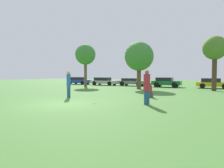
{
  "coord_description": "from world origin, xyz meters",
  "views": [
    {
      "loc": [
        7.83,
        -8.45,
        1.66
      ],
      "look_at": [
        1.22,
        3.61,
        1.03
      ],
      "focal_mm": 31.52,
      "sensor_mm": 36.0,
      "label": 1
    }
  ],
  "objects_px": {
    "tree_2": "(215,49)",
    "parked_car_grey": "(132,82)",
    "tree_0": "(85,55)",
    "parked_car_blue": "(79,81)",
    "frisbee": "(92,76)",
    "parked_car_silver": "(104,81)",
    "parked_car_green": "(166,82)",
    "person_catcher": "(147,87)",
    "tree_1": "(139,57)",
    "person_thrower": "(69,84)",
    "bystander_sitting": "(150,91)",
    "parked_car_yellow": "(213,83)"
  },
  "relations": [
    {
      "from": "tree_2",
      "to": "person_catcher",
      "type": "bearing_deg",
      "value": -103.58
    },
    {
      "from": "person_catcher",
      "to": "tree_1",
      "type": "height_order",
      "value": "tree_1"
    },
    {
      "from": "person_catcher",
      "to": "frisbee",
      "type": "xyz_separation_m",
      "value": [
        -4.01,
        0.5,
        0.61
      ]
    },
    {
      "from": "bystander_sitting",
      "to": "parked_car_green",
      "type": "bearing_deg",
      "value": 98.45
    },
    {
      "from": "parked_car_silver",
      "to": "parked_car_green",
      "type": "relative_size",
      "value": 1.18
    },
    {
      "from": "bystander_sitting",
      "to": "tree_2",
      "type": "xyz_separation_m",
      "value": [
        4.0,
        9.1,
        3.89
      ]
    },
    {
      "from": "frisbee",
      "to": "bystander_sitting",
      "type": "distance_m",
      "value": 4.48
    },
    {
      "from": "frisbee",
      "to": "parked_car_grey",
      "type": "height_order",
      "value": "frisbee"
    },
    {
      "from": "person_thrower",
      "to": "tree_0",
      "type": "relative_size",
      "value": 0.33
    },
    {
      "from": "person_catcher",
      "to": "tree_2",
      "type": "xyz_separation_m",
      "value": [
        3.06,
        12.66,
        3.36
      ]
    },
    {
      "from": "frisbee",
      "to": "parked_car_blue",
      "type": "distance_m",
      "value": 22.23
    },
    {
      "from": "tree_0",
      "to": "frisbee",
      "type": "bearing_deg",
      "value": -51.77
    },
    {
      "from": "person_thrower",
      "to": "parked_car_silver",
      "type": "bearing_deg",
      "value": 117.6
    },
    {
      "from": "parked_car_blue",
      "to": "parked_car_yellow",
      "type": "bearing_deg",
      "value": -2.16
    },
    {
      "from": "person_thrower",
      "to": "parked_car_grey",
      "type": "height_order",
      "value": "person_thrower"
    },
    {
      "from": "parked_car_blue",
      "to": "parked_car_grey",
      "type": "height_order",
      "value": "parked_car_blue"
    },
    {
      "from": "tree_1",
      "to": "parked_car_yellow",
      "type": "xyz_separation_m",
      "value": [
        7.63,
        5.68,
        -3.17
      ]
    },
    {
      "from": "parked_car_blue",
      "to": "parked_car_green",
      "type": "height_order",
      "value": "parked_car_green"
    },
    {
      "from": "tree_1",
      "to": "tree_0",
      "type": "bearing_deg",
      "value": 176.22
    },
    {
      "from": "tree_2",
      "to": "parked_car_grey",
      "type": "bearing_deg",
      "value": 157.19
    },
    {
      "from": "person_thrower",
      "to": "bystander_sitting",
      "type": "relative_size",
      "value": 1.81
    },
    {
      "from": "tree_0",
      "to": "parked_car_blue",
      "type": "height_order",
      "value": "tree_0"
    },
    {
      "from": "person_catcher",
      "to": "tree_1",
      "type": "bearing_deg",
      "value": -62.33
    },
    {
      "from": "frisbee",
      "to": "tree_2",
      "type": "xyz_separation_m",
      "value": [
        7.06,
        12.16,
        2.76
      ]
    },
    {
      "from": "tree_1",
      "to": "bystander_sitting",
      "type": "bearing_deg",
      "value": -63.63
    },
    {
      "from": "frisbee",
      "to": "parked_car_blue",
      "type": "bearing_deg",
      "value": 130.79
    },
    {
      "from": "tree_1",
      "to": "parked_car_blue",
      "type": "distance_m",
      "value": 15.25
    },
    {
      "from": "person_catcher",
      "to": "parked_car_silver",
      "type": "height_order",
      "value": "person_catcher"
    },
    {
      "from": "person_catcher",
      "to": "tree_2",
      "type": "distance_m",
      "value": 13.45
    },
    {
      "from": "bystander_sitting",
      "to": "parked_car_grey",
      "type": "xyz_separation_m",
      "value": [
        -7.38,
        13.88,
        0.18
      ]
    },
    {
      "from": "parked_car_silver",
      "to": "parked_car_green",
      "type": "height_order",
      "value": "parked_car_green"
    },
    {
      "from": "tree_0",
      "to": "parked_car_green",
      "type": "xyz_separation_m",
      "value": [
        10.11,
        4.84,
        -3.76
      ]
    },
    {
      "from": "tree_1",
      "to": "parked_car_silver",
      "type": "bearing_deg",
      "value": 145.61
    },
    {
      "from": "tree_0",
      "to": "tree_1",
      "type": "xyz_separation_m",
      "value": [
        8.19,
        -0.54,
        -0.64
      ]
    },
    {
      "from": "person_thrower",
      "to": "tree_1",
      "type": "height_order",
      "value": "tree_1"
    },
    {
      "from": "bystander_sitting",
      "to": "parked_car_yellow",
      "type": "xyz_separation_m",
      "value": [
        3.75,
        13.51,
        0.2
      ]
    },
    {
      "from": "tree_0",
      "to": "tree_2",
      "type": "distance_m",
      "value": 16.09
    },
    {
      "from": "person_thrower",
      "to": "parked_car_yellow",
      "type": "xyz_separation_m",
      "value": [
        8.91,
        16.57,
        -0.37
      ]
    },
    {
      "from": "tree_1",
      "to": "parked_car_green",
      "type": "distance_m",
      "value": 6.5
    },
    {
      "from": "tree_1",
      "to": "parked_car_blue",
      "type": "xyz_separation_m",
      "value": [
        -13.69,
        5.92,
        -3.15
      ]
    },
    {
      "from": "person_catcher",
      "to": "person_thrower",
      "type": "bearing_deg",
      "value": 0.0
    },
    {
      "from": "parked_car_silver",
      "to": "parked_car_yellow",
      "type": "relative_size",
      "value": 1.15
    },
    {
      "from": "parked_car_blue",
      "to": "parked_car_green",
      "type": "bearing_deg",
      "value": -3.5
    },
    {
      "from": "parked_car_blue",
      "to": "parked_car_grey",
      "type": "xyz_separation_m",
      "value": [
        10.2,
        0.13,
        -0.03
      ]
    },
    {
      "from": "parked_car_silver",
      "to": "parked_car_grey",
      "type": "bearing_deg",
      "value": 3.13
    },
    {
      "from": "parked_car_grey",
      "to": "tree_1",
      "type": "bearing_deg",
      "value": -61.5
    },
    {
      "from": "tree_2",
      "to": "bystander_sitting",
      "type": "bearing_deg",
      "value": -113.74
    },
    {
      "from": "tree_2",
      "to": "parked_car_green",
      "type": "distance_m",
      "value": 8.11
    },
    {
      "from": "tree_1",
      "to": "parked_car_grey",
      "type": "height_order",
      "value": "tree_1"
    },
    {
      "from": "tree_0",
      "to": "parked_car_grey",
      "type": "xyz_separation_m",
      "value": [
        4.7,
        5.51,
        -3.83
      ]
    }
  ]
}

